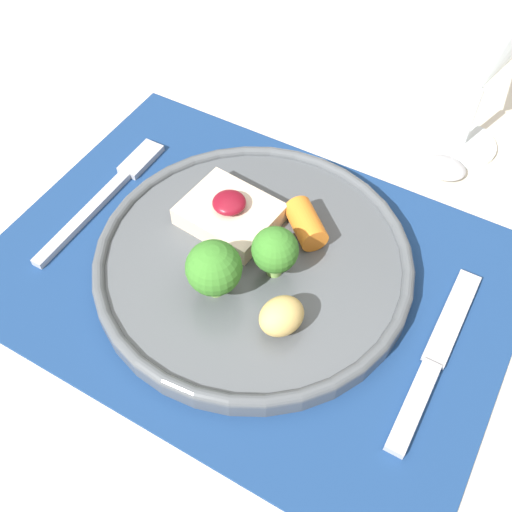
# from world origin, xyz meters

# --- Properties ---
(ground_plane) EXTENTS (8.00, 8.00, 0.00)m
(ground_plane) POSITION_xyz_m (0.00, 0.00, 0.00)
(ground_plane) COLOR #4C4742
(dining_table) EXTENTS (1.13, 1.19, 0.78)m
(dining_table) POSITION_xyz_m (0.00, 0.00, 0.68)
(dining_table) COLOR beige
(dining_table) RESTS_ON ground_plane
(placemat) EXTENTS (0.48, 0.35, 0.00)m
(placemat) POSITION_xyz_m (0.00, 0.00, 0.78)
(placemat) COLOR navy
(placemat) RESTS_ON dining_table
(dinner_plate) EXTENTS (0.30, 0.30, 0.08)m
(dinner_plate) POSITION_xyz_m (0.00, 0.00, 0.80)
(dinner_plate) COLOR #4C5156
(dinner_plate) RESTS_ON placemat
(fork) EXTENTS (0.02, 0.19, 0.01)m
(fork) POSITION_xyz_m (-0.18, 0.02, 0.78)
(fork) COLOR #B2B2B7
(fork) RESTS_ON placemat
(knife) EXTENTS (0.02, 0.19, 0.01)m
(knife) POSITION_xyz_m (0.18, -0.01, 0.78)
(knife) COLOR #B2B2B7
(knife) RESTS_ON placemat
(spoon) EXTENTS (0.18, 0.04, 0.01)m
(spoon) POSITION_xyz_m (0.09, 0.22, 0.78)
(spoon) COLOR #B2B2B7
(spoon) RESTS_ON dining_table
(wine_glass_near) EXTENTS (0.08, 0.08, 0.16)m
(wine_glass_near) POSITION_xyz_m (0.12, 0.27, 0.89)
(wine_glass_near) COLOR white
(wine_glass_near) RESTS_ON dining_table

